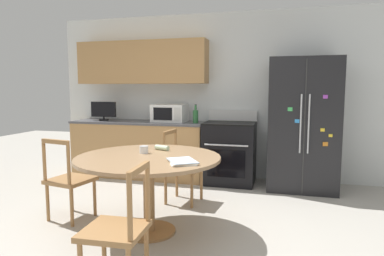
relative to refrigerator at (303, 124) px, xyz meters
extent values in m
plane|color=#B2ADA3|center=(-1.39, -2.22, -0.92)|extent=(14.00, 14.00, 0.00)
cube|color=silver|center=(-1.39, 0.43, 0.38)|extent=(5.20, 0.10, 2.60)
cube|color=#AD7F4C|center=(-2.51, 0.21, 0.92)|extent=(2.15, 0.34, 0.68)
cube|color=#AD7F4C|center=(-2.51, 0.07, -0.49)|extent=(2.15, 0.62, 0.86)
cube|color=#4C4C51|center=(-2.51, 0.07, -0.04)|extent=(2.18, 0.64, 0.03)
cube|color=black|center=(0.00, 0.00, 0.00)|extent=(0.94, 0.72, 1.84)
cube|color=#333333|center=(0.00, -0.37, 0.00)|extent=(0.01, 0.01, 1.77)
cylinder|color=silver|center=(-0.05, -0.38, 0.05)|extent=(0.02, 0.02, 0.77)
cylinder|color=silver|center=(0.05, -0.38, 0.05)|extent=(0.02, 0.02, 0.77)
cube|color=#3FB259|center=(-0.19, -0.37, 0.23)|extent=(0.06, 0.02, 0.05)
cube|color=orange|center=(0.26, -0.37, -0.21)|extent=(0.07, 0.02, 0.05)
cube|color=yellow|center=(0.32, -0.37, -0.10)|extent=(0.05, 0.01, 0.04)
cube|color=purple|center=(0.24, -0.37, 0.40)|extent=(0.06, 0.02, 0.05)
cube|color=#338CD8|center=(-0.09, -0.37, 0.08)|extent=(0.06, 0.02, 0.05)
cube|color=yellow|center=(0.22, -0.37, -0.03)|extent=(0.05, 0.01, 0.04)
cube|color=black|center=(-1.04, 0.04, -0.47)|extent=(0.75, 0.64, 0.90)
cube|color=black|center=(-1.04, -0.28, -0.56)|extent=(0.54, 0.01, 0.40)
cylinder|color=silver|center=(-1.04, -0.31, -0.29)|extent=(0.62, 0.02, 0.02)
cube|color=black|center=(-1.04, 0.04, -0.01)|extent=(0.75, 0.64, 0.02)
cube|color=white|center=(-1.04, 0.33, 0.08)|extent=(0.75, 0.06, 0.16)
cube|color=white|center=(-2.01, 0.11, 0.12)|extent=(0.52, 0.39, 0.27)
cube|color=black|center=(-2.05, -0.09, 0.12)|extent=(0.30, 0.01, 0.19)
cube|color=silver|center=(-1.82, -0.09, 0.12)|extent=(0.10, 0.01, 0.20)
cylinder|color=black|center=(-3.13, 0.03, -0.01)|extent=(0.16, 0.16, 0.02)
cylinder|color=black|center=(-3.13, 0.03, 0.02)|extent=(0.03, 0.03, 0.04)
cube|color=black|center=(-3.13, 0.03, 0.16)|extent=(0.43, 0.05, 0.25)
cylinder|color=#2D6B38|center=(-1.56, 0.00, 0.08)|extent=(0.08, 0.08, 0.20)
cylinder|color=#2D6B38|center=(-1.56, 0.00, 0.21)|extent=(0.03, 0.03, 0.08)
cylinder|color=#262626|center=(-1.56, 0.00, 0.26)|extent=(0.04, 0.04, 0.01)
cylinder|color=#997551|center=(-1.53, -1.97, -0.17)|extent=(1.41, 1.41, 0.03)
cylinder|color=#9E7042|center=(-1.53, -1.97, -0.54)|extent=(0.11, 0.11, 0.71)
cylinder|color=#9E7042|center=(-1.53, -1.97, -0.91)|extent=(0.52, 0.52, 0.03)
cube|color=#9E7042|center=(-2.49, -1.84, -0.49)|extent=(0.49, 0.49, 0.04)
cylinder|color=#9E7042|center=(-2.63, -1.64, -0.71)|extent=(0.04, 0.04, 0.41)
cylinder|color=#9E7042|center=(-2.29, -1.70, -0.71)|extent=(0.04, 0.04, 0.41)
cylinder|color=#9E7042|center=(-2.70, -1.98, -0.71)|extent=(0.04, 0.04, 0.41)
cylinder|color=#9E7042|center=(-2.36, -2.04, -0.71)|extent=(0.04, 0.04, 0.41)
cylinder|color=#9E7042|center=(-2.70, -1.99, -0.24)|extent=(0.04, 0.04, 0.45)
cylinder|color=#9E7042|center=(-2.36, -2.06, -0.24)|extent=(0.04, 0.04, 0.45)
cube|color=#9E7042|center=(-2.53, -2.02, -0.04)|extent=(0.35, 0.10, 0.04)
cube|color=#9E7042|center=(-1.40, -2.93, -0.49)|extent=(0.44, 0.44, 0.04)
cylinder|color=#9E7042|center=(-1.58, -2.76, -0.71)|extent=(0.04, 0.04, 0.41)
cylinder|color=#9E7042|center=(-1.24, -2.75, -0.71)|extent=(0.04, 0.04, 0.41)
cylinder|color=#9E7042|center=(-1.21, -3.09, -0.24)|extent=(0.04, 0.04, 0.45)
cylinder|color=#9E7042|center=(-1.22, -2.75, -0.24)|extent=(0.04, 0.04, 0.45)
cube|color=#9E7042|center=(-1.21, -2.92, -0.04)|extent=(0.05, 0.35, 0.04)
cube|color=#9E7042|center=(-1.45, -1.00, -0.49)|extent=(0.46, 0.46, 0.04)
cylinder|color=#9E7042|center=(-1.26, -0.85, -0.71)|extent=(0.04, 0.04, 0.41)
cylinder|color=#9E7042|center=(-1.30, -1.19, -0.71)|extent=(0.04, 0.04, 0.41)
cylinder|color=#9E7042|center=(-1.61, -0.81, -0.71)|extent=(0.04, 0.04, 0.41)
cylinder|color=#9E7042|center=(-1.64, -1.15, -0.71)|extent=(0.04, 0.04, 0.41)
cylinder|color=#9E7042|center=(-1.62, -0.81, -0.24)|extent=(0.04, 0.04, 0.45)
cylinder|color=#9E7042|center=(-1.66, -1.15, -0.24)|extent=(0.04, 0.04, 0.45)
cube|color=#9E7042|center=(-1.64, -0.98, -0.04)|extent=(0.07, 0.35, 0.04)
cylinder|color=silver|center=(-1.63, -1.83, -0.11)|extent=(0.09, 0.09, 0.08)
cylinder|color=#8C4C99|center=(-1.63, -1.83, -0.13)|extent=(0.08, 0.08, 0.04)
cylinder|color=beige|center=(-1.52, -1.62, -0.12)|extent=(0.17, 0.11, 0.05)
cube|color=white|center=(-1.13, -2.17, -0.15)|extent=(0.32, 0.36, 0.01)
cube|color=beige|center=(-1.13, -2.17, -0.14)|extent=(0.34, 0.37, 0.01)
cube|color=silver|center=(-1.13, -2.17, -0.13)|extent=(0.35, 0.37, 0.01)
camera|label=1|loc=(-0.29, -5.01, 0.50)|focal=32.00mm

